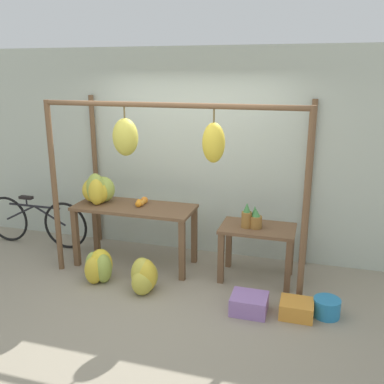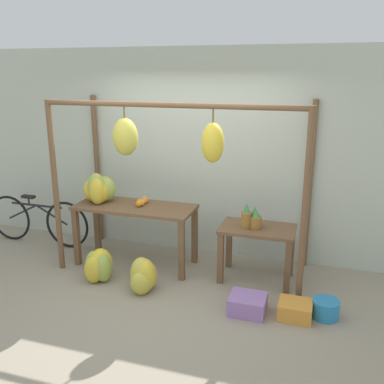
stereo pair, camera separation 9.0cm
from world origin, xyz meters
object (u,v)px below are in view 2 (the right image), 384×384
Objects in this scene: banana_pile_on_table at (99,190)px; banana_pile_ground_right at (143,276)px; pineapple_cluster at (252,219)px; blue_bucket at (326,309)px; orange_pile at (142,202)px; banana_pile_ground_left at (99,266)px; fruit_crate_white at (248,304)px; parked_bicycle at (38,220)px; fruit_crate_purple at (295,310)px.

banana_pile_on_table is 1.03× the size of banana_pile_ground_right.
pineapple_cluster is 1.10× the size of blue_bucket.
blue_bucket is (0.91, -0.61, -0.69)m from pineapple_cluster.
orange_pile is 0.81× the size of pineapple_cluster.
banana_pile_ground_left is at bearing -115.06° from orange_pile.
fruit_crate_white is (2.15, -0.75, -0.89)m from banana_pile_on_table.
parked_bicycle is at bearing 163.87° from fruit_crate_white.
banana_pile_ground_left is 2.37m from fruit_crate_purple.
banana_pile_ground_right is at bearing -36.18° from banana_pile_on_table.
blue_bucket is (2.04, 0.06, -0.09)m from banana_pile_ground_right.
parked_bicycle is (-1.75, 0.13, -0.49)m from orange_pile.
banana_pile_ground_left is 0.95× the size of banana_pile_ground_right.
banana_pile_on_table reaches higher than orange_pile.
banana_pile_ground_right is 0.27× the size of parked_bicycle.
banana_pile_on_table reaches higher than pineapple_cluster.
fruit_crate_purple is at bearing -162.60° from blue_bucket.
orange_pile reaches higher than fruit_crate_white.
pineapple_cluster reaches higher than parked_bicycle.
orange_pile is at bearing 152.26° from fruit_crate_white.
pineapple_cluster is at bearing 98.31° from fruit_crate_white.
orange_pile reaches higher than blue_bucket.
parked_bicycle is 4.90× the size of fruit_crate_purple.
orange_pile is (0.58, 0.07, -0.13)m from banana_pile_on_table.
blue_bucket is 0.81× the size of fruit_crate_purple.
orange_pile reaches higher than fruit_crate_purple.
banana_pile_ground_left is (-1.76, -0.59, -0.60)m from pineapple_cluster.
blue_bucket is 0.32m from fruit_crate_purple.
blue_bucket is at bearing -15.91° from orange_pile.
pineapple_cluster is 1.17m from fruit_crate_purple.
banana_pile_ground_right is at bearing -66.11° from orange_pile.
banana_pile_ground_right reaches higher than fruit_crate_purple.
fruit_crate_purple is (3.81, -0.90, -0.28)m from parked_bicycle.
fruit_crate_white is (1.57, -0.82, -0.75)m from orange_pile.
banana_pile_ground_left is at bearing 174.77° from fruit_crate_white.
pineapple_cluster is (2.04, 0.01, -0.19)m from banana_pile_on_table.
banana_pile_on_table reaches higher than banana_pile_ground_right.
orange_pile reaches higher than banana_pile_ground_left.
parked_bicycle is at bearing 157.31° from banana_pile_ground_right.
banana_pile_ground_right is 1.20× the size of fruit_crate_white.
banana_pile_on_table is 0.28× the size of parked_bicycle.
banana_pile_ground_left is (0.28, -0.58, -0.79)m from banana_pile_on_table.
fruit_crate_purple is at bearing -14.83° from banana_pile_on_table.
banana_pile_ground_left is 1.65m from parked_bicycle.
parked_bicycle reaches higher than blue_bucket.
banana_pile_on_table is at bearing 168.41° from blue_bucket.
fruit_crate_white is at bearing -19.35° from banana_pile_on_table.
parked_bicycle is at bearing 175.59° from orange_pile.
banana_pile_on_table is 1.34m from parked_bicycle.
fruit_crate_white is 3.46m from parked_bicycle.
banana_pile_ground_right reaches higher than fruit_crate_white.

